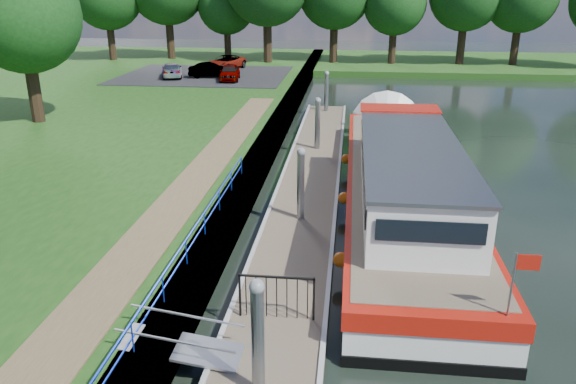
# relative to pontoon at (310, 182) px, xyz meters

# --- Properties ---
(bank_edge) EXTENTS (1.10, 90.00, 0.78)m
(bank_edge) POSITION_rel_pontoon_xyz_m (-2.55, 2.00, 0.20)
(bank_edge) COLOR #473D2D
(bank_edge) RESTS_ON ground
(far_bank) EXTENTS (60.00, 18.00, 0.60)m
(far_bank) POSITION_rel_pontoon_xyz_m (12.00, 39.00, 0.12)
(far_bank) COLOR #1A4012
(far_bank) RESTS_ON ground
(footpath) EXTENTS (1.60, 40.00, 0.05)m
(footpath) POSITION_rel_pontoon_xyz_m (-4.40, -5.00, 0.62)
(footpath) COLOR brown
(footpath) RESTS_ON riverbank
(carpark) EXTENTS (14.00, 12.00, 0.06)m
(carpark) POSITION_rel_pontoon_xyz_m (-11.00, 25.00, 0.62)
(carpark) COLOR black
(carpark) RESTS_ON riverbank
(blue_fence) EXTENTS (0.04, 18.04, 0.72)m
(blue_fence) POSITION_rel_pontoon_xyz_m (-2.75, -10.00, 1.13)
(blue_fence) COLOR #0C2DBF
(blue_fence) RESTS_ON riverbank
(pontoon) EXTENTS (2.50, 30.00, 0.56)m
(pontoon) POSITION_rel_pontoon_xyz_m (0.00, 0.00, 0.00)
(pontoon) COLOR brown
(pontoon) RESTS_ON ground
(mooring_piles) EXTENTS (0.30, 27.30, 3.55)m
(mooring_piles) POSITION_rel_pontoon_xyz_m (0.00, 0.00, 1.10)
(mooring_piles) COLOR gray
(mooring_piles) RESTS_ON ground
(gangway) EXTENTS (2.58, 1.00, 0.92)m
(gangway) POSITION_rel_pontoon_xyz_m (-1.85, -12.50, 0.44)
(gangway) COLOR #A5A8AD
(gangway) RESTS_ON ground
(gate_panel) EXTENTS (1.85, 0.05, 1.15)m
(gate_panel) POSITION_rel_pontoon_xyz_m (-0.00, -10.80, 0.97)
(gate_panel) COLOR black
(gate_panel) RESTS_ON ground
(barge) EXTENTS (4.36, 21.15, 4.78)m
(barge) POSITION_rel_pontoon_xyz_m (3.60, -1.60, 0.90)
(barge) COLOR black
(barge) RESTS_ON ground
(bank_tree_a) EXTENTS (6.12, 6.12, 9.72)m
(bank_tree_a) POSITION_rel_pontoon_xyz_m (-15.99, 7.08, 6.84)
(bank_tree_a) COLOR #332316
(bank_tree_a) RESTS_ON riverbank
(car_a) EXTENTS (1.95, 3.89, 1.27)m
(car_a) POSITION_rel_pontoon_xyz_m (-8.20, 22.33, 1.29)
(car_a) COLOR #999999
(car_a) RESTS_ON carpark
(car_b) EXTENTS (3.81, 1.87, 1.20)m
(car_b) POSITION_rel_pontoon_xyz_m (-10.08, 23.56, 1.25)
(car_b) COLOR #999999
(car_b) RESTS_ON carpark
(car_c) EXTENTS (2.76, 4.33, 1.17)m
(car_c) POSITION_rel_pontoon_xyz_m (-13.32, 23.31, 1.24)
(car_c) COLOR #999999
(car_c) RESTS_ON carpark
(car_d) EXTENTS (3.41, 4.93, 1.25)m
(car_d) POSITION_rel_pontoon_xyz_m (-9.86, 28.30, 1.28)
(car_d) COLOR #999999
(car_d) RESTS_ON carpark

